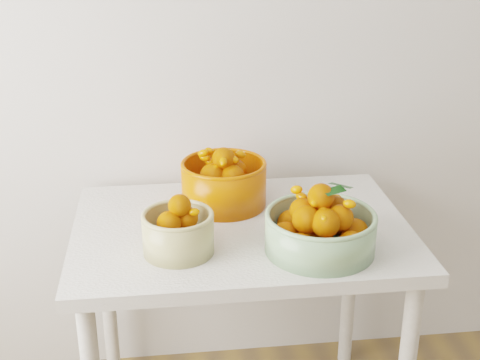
{
  "coord_description": "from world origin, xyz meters",
  "views": [
    {
      "loc": [
        -0.51,
        -0.17,
        1.64
      ],
      "look_at": [
        -0.3,
        1.55,
        0.92
      ],
      "focal_mm": 50.0,
      "sensor_mm": 36.0,
      "label": 1
    }
  ],
  "objects_px": {
    "bowl_cream": "(178,231)",
    "bowl_orange": "(224,182)",
    "table": "(241,254)",
    "bowl_green": "(320,228)"
  },
  "relations": [
    {
      "from": "bowl_orange",
      "to": "table",
      "type": "bearing_deg",
      "value": -77.06
    },
    {
      "from": "table",
      "to": "bowl_cream",
      "type": "bearing_deg",
      "value": -143.82
    },
    {
      "from": "bowl_cream",
      "to": "bowl_green",
      "type": "height_order",
      "value": "bowl_green"
    },
    {
      "from": "table",
      "to": "bowl_green",
      "type": "xyz_separation_m",
      "value": [
        0.2,
        -0.18,
        0.16
      ]
    },
    {
      "from": "table",
      "to": "bowl_cream",
      "type": "distance_m",
      "value": 0.29
    },
    {
      "from": "bowl_cream",
      "to": "bowl_orange",
      "type": "height_order",
      "value": "bowl_orange"
    },
    {
      "from": "bowl_green",
      "to": "bowl_orange",
      "type": "height_order",
      "value": "bowl_green"
    },
    {
      "from": "bowl_cream",
      "to": "bowl_orange",
      "type": "relative_size",
      "value": 0.62
    },
    {
      "from": "table",
      "to": "bowl_green",
      "type": "relative_size",
      "value": 2.72
    },
    {
      "from": "bowl_orange",
      "to": "bowl_green",
      "type": "bearing_deg",
      "value": -55.26
    }
  ]
}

